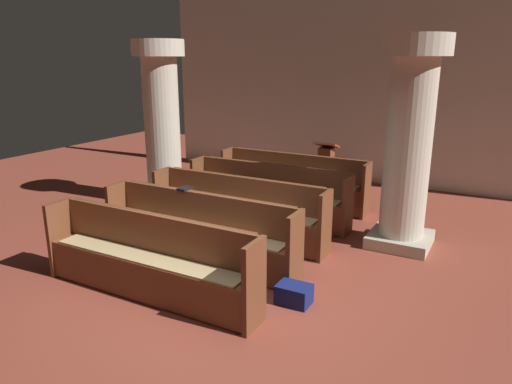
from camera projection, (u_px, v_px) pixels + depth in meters
name	position (u px, v px, depth m)	size (l,w,h in m)	color
ground_plane	(221.00, 288.00, 5.91)	(19.20, 19.20, 0.00)	brown
back_wall	(367.00, 82.00, 10.42)	(10.00, 0.16, 4.50)	beige
pew_row_0	(292.00, 179.00, 9.08)	(2.96, 0.46, 0.99)	brown
pew_row_1	(268.00, 192.00, 8.20)	(2.96, 0.46, 0.99)	brown
pew_row_2	(237.00, 208.00, 7.32)	(2.96, 0.47, 0.99)	brown
pew_row_3	(199.00, 228.00, 6.45)	(2.96, 0.46, 0.99)	brown
pew_row_4	(148.00, 255.00, 5.57)	(2.96, 0.46, 0.99)	brown
pillar_aisle_side	(409.00, 141.00, 6.82)	(0.96, 0.96, 3.09)	#B6AD9A
pillar_far_side	(162.00, 121.00, 8.91)	(0.96, 0.96, 3.09)	#B6AD9A
lectern	(325.00, 171.00, 10.02)	(0.48, 0.45, 1.08)	brown
hymn_book	(185.00, 188.00, 6.64)	(0.14, 0.21, 0.03)	black
kneeler_box_navy	(294.00, 294.00, 5.50)	(0.39, 0.29, 0.23)	navy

